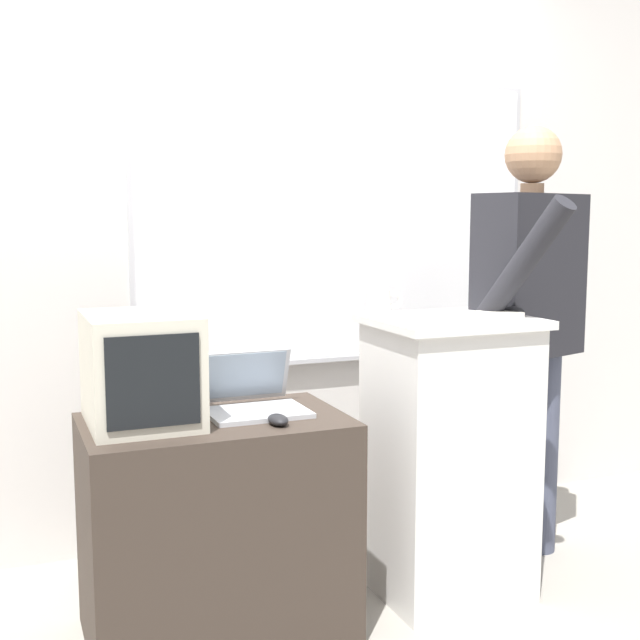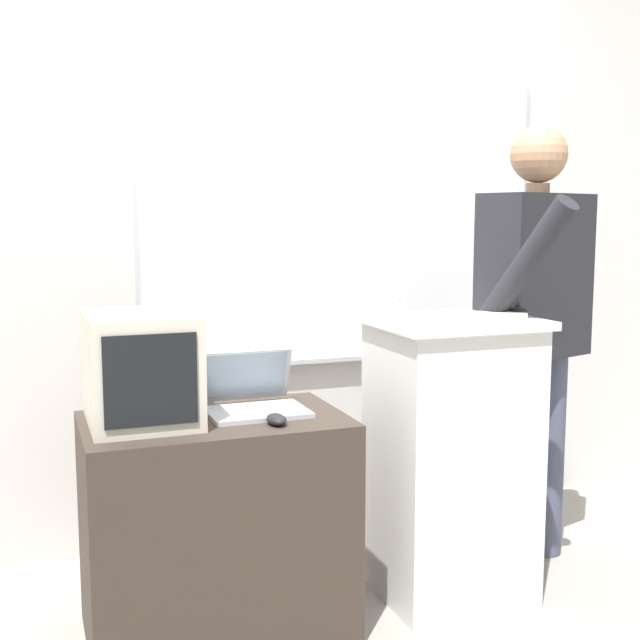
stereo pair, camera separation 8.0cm
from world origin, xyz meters
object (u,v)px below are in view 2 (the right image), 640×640
Objects in this scene: computer_mouse_by_keyboard at (517,312)px; side_desk at (216,526)px; wireless_keyboard at (463,317)px; laptop at (252,396)px; lectern_podium at (451,457)px; coffee_mug at (383,302)px; computer_mouse_by_laptop at (276,419)px; person_presenter at (534,313)px; crt_monitor at (141,368)px.

side_desk is at bearing 175.97° from computer_mouse_by_keyboard.
laptop is at bearing 168.47° from wireless_keyboard.
laptop is (-0.72, 0.09, 0.26)m from lectern_podium.
wireless_keyboard is 3.18× the size of coffee_mug.
lectern_podium is 10.29× the size of computer_mouse_by_laptop.
coffee_mug reaches higher than lectern_podium.
lectern_podium is 0.88m from side_desk.
person_presenter is 5.30× the size of laptop.
computer_mouse_by_keyboard reaches higher than wireless_keyboard.
person_presenter is at bearing 4.68° from side_desk.
crt_monitor is (-0.39, 0.18, 0.16)m from computer_mouse_by_laptop.
crt_monitor is at bearing -172.86° from coffee_mug.
laptop is (0.15, 0.06, 0.42)m from side_desk.
side_desk is 2.60× the size of laptop.
person_presenter reaches higher than computer_mouse_by_keyboard.
coffee_mug is at bearing 7.14° from crt_monitor.
computer_mouse_by_laptop is 0.46m from crt_monitor.
person_presenter reaches higher than wireless_keyboard.
wireless_keyboard is 0.76m from computer_mouse_by_laptop.
person_presenter is 1.19m from computer_mouse_by_laptop.
crt_monitor reaches higher than wireless_keyboard.
coffee_mug is (0.50, 0.29, 0.33)m from computer_mouse_by_laptop.
computer_mouse_by_keyboard is at bearing -4.03° from side_desk.
computer_mouse_by_laptop is at bearing -174.90° from wireless_keyboard.
person_presenter reaches higher than laptop.
laptop is 3.27× the size of computer_mouse_by_laptop.
laptop is at bearing 95.59° from computer_mouse_by_laptop.
side_desk is 2.01× the size of crt_monitor.
lectern_podium is 2.44× the size of crt_monitor.
computer_mouse_by_laptop is at bearing -170.00° from lectern_podium.
computer_mouse_by_laptop is 0.67m from coffee_mug.
wireless_keyboard is 0.23m from computer_mouse_by_keyboard.
computer_mouse_by_keyboard is (0.95, -0.14, 0.26)m from laptop.
side_desk is 5.92× the size of coffee_mug.
computer_mouse_by_keyboard is 0.48m from coffee_mug.
wireless_keyboard is at bearing -48.97° from coffee_mug.
crt_monitor is 0.92m from coffee_mug.
side_desk is 0.44m from computer_mouse_by_laptop.
coffee_mug reaches higher than computer_mouse_by_laptop.
computer_mouse_by_keyboard is (-0.20, -0.18, 0.03)m from person_presenter.
lectern_podium is 0.58m from computer_mouse_by_keyboard.
side_desk is 1.86× the size of wireless_keyboard.
side_desk is 0.59m from crt_monitor.
laptop is 0.21m from computer_mouse_by_laptop.
crt_monitor is (-1.53, -0.07, -0.11)m from person_presenter.
computer_mouse_by_laptop is at bearing -41.71° from side_desk.
lectern_podium reaches higher than laptop.
crt_monitor is at bearing 176.99° from lectern_podium.
computer_mouse_by_laptop is (0.17, -0.15, 0.38)m from side_desk.
crt_monitor reaches higher than lectern_podium.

